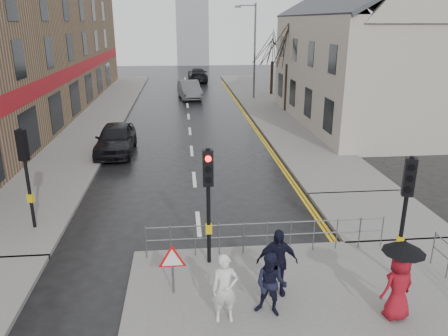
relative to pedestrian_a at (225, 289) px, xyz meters
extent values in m
plane|color=black|center=(-0.40, 2.39, -0.97)|extent=(120.00, 120.00, 0.00)
cube|color=#605E5B|center=(-6.90, 25.39, -0.90)|extent=(4.00, 44.00, 0.14)
cube|color=#605E5B|center=(6.10, 27.39, -0.90)|extent=(4.00, 40.00, 0.14)
cube|color=#605E5B|center=(6.10, 5.39, -0.90)|extent=(4.00, 4.20, 0.14)
cube|color=#88694E|center=(-12.40, 24.39, 4.03)|extent=(8.00, 42.00, 10.00)
cube|color=#B4AA9D|center=(11.60, 20.39, 2.53)|extent=(9.00, 16.00, 7.00)
cube|color=#94979D|center=(1.10, 64.39, 8.03)|extent=(5.00, 5.00, 18.00)
cylinder|color=black|center=(-0.20, 2.59, 0.87)|extent=(0.11, 0.11, 3.40)
cube|color=black|center=(-0.20, 2.59, 2.02)|extent=(0.28, 0.22, 1.00)
cylinder|color=#FF0C07|center=(-0.20, 2.45, 2.32)|extent=(0.16, 0.04, 0.16)
cylinder|color=black|center=(-0.20, 2.45, 2.02)|extent=(0.16, 0.04, 0.16)
cylinder|color=black|center=(-0.20, 2.45, 1.72)|extent=(0.16, 0.04, 0.16)
cube|color=gold|center=(-0.20, 2.59, 0.22)|extent=(0.18, 0.14, 0.28)
cylinder|color=black|center=(4.80, 1.39, 0.87)|extent=(0.11, 0.11, 3.40)
cube|color=black|center=(4.80, 1.39, 2.02)|extent=(0.34, 0.30, 1.00)
cylinder|color=black|center=(4.75, 1.26, 2.32)|extent=(0.16, 0.09, 0.16)
cylinder|color=black|center=(4.75, 1.26, 2.02)|extent=(0.16, 0.09, 0.16)
cylinder|color=black|center=(4.75, 1.26, 1.72)|extent=(0.16, 0.09, 0.16)
cube|color=gold|center=(4.80, 1.39, 0.22)|extent=(0.22, 0.19, 0.28)
cylinder|color=black|center=(-5.90, 5.39, 0.87)|extent=(0.11, 0.11, 3.40)
cube|color=black|center=(-5.90, 5.39, 2.02)|extent=(0.34, 0.30, 1.00)
cylinder|color=black|center=(-5.85, 5.52, 2.32)|extent=(0.16, 0.09, 0.16)
cylinder|color=black|center=(-5.85, 5.52, 2.02)|extent=(0.16, 0.09, 0.16)
cylinder|color=black|center=(-5.85, 5.52, 1.72)|extent=(0.16, 0.09, 0.16)
cube|color=gold|center=(-5.90, 5.39, 0.22)|extent=(0.22, 0.19, 0.28)
cylinder|color=#595B5E|center=(-2.00, 2.99, -0.33)|extent=(0.04, 0.04, 1.00)
cylinder|color=#595B5E|center=(5.10, 2.99, -0.33)|extent=(0.04, 0.04, 1.00)
cylinder|color=#595B5E|center=(1.55, 2.99, 0.12)|extent=(7.10, 0.04, 0.04)
cylinder|color=#595B5E|center=(1.55, 2.99, -0.28)|extent=(7.10, 0.04, 0.04)
cylinder|color=#595B5E|center=(6.10, 1.89, -0.33)|extent=(0.04, 0.04, 1.00)
cylinder|color=#595B5E|center=(-1.20, 1.19, -0.40)|extent=(0.06, 0.06, 0.85)
cylinder|color=red|center=(-1.20, 1.19, 0.12)|extent=(0.80, 0.03, 0.80)
cylinder|color=white|center=(-1.20, 1.17, 0.12)|extent=(0.60, 0.03, 0.60)
cylinder|color=#595B5E|center=(5.60, 30.39, 3.17)|extent=(0.16, 0.16, 8.00)
cylinder|color=#595B5E|center=(4.90, 30.39, 6.97)|extent=(1.40, 0.10, 0.10)
cube|color=#595B5E|center=(4.10, 30.39, 6.87)|extent=(0.50, 0.25, 0.18)
cylinder|color=#32241B|center=(7.10, 24.39, 0.92)|extent=(0.26, 0.26, 3.50)
cylinder|color=#32241B|center=(7.60, 32.39, 0.67)|extent=(0.26, 0.26, 3.00)
imported|color=silver|center=(0.00, 0.00, 0.00)|extent=(0.60, 0.40, 1.65)
imported|color=black|center=(1.08, 0.11, -0.04)|extent=(0.95, 0.86, 1.58)
imported|color=maroon|center=(3.96, -0.29, 0.00)|extent=(0.91, 0.71, 1.65)
cylinder|color=black|center=(3.96, -0.29, 0.10)|extent=(0.02, 0.02, 1.85)
cone|color=black|center=(3.96, -0.29, 1.02)|extent=(0.96, 0.96, 0.28)
imported|color=black|center=(1.39, 0.93, 0.06)|extent=(1.06, 0.48, 1.77)
imported|color=black|center=(-4.40, 14.39, -0.17)|extent=(1.91, 4.67, 1.59)
imported|color=#484A4D|center=(-0.14, 31.27, -0.17)|extent=(2.29, 5.02, 1.60)
imported|color=black|center=(1.05, 42.88, -0.19)|extent=(2.21, 5.36, 1.55)
camera|label=1|loc=(-0.84, -8.43, 5.75)|focal=35.00mm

